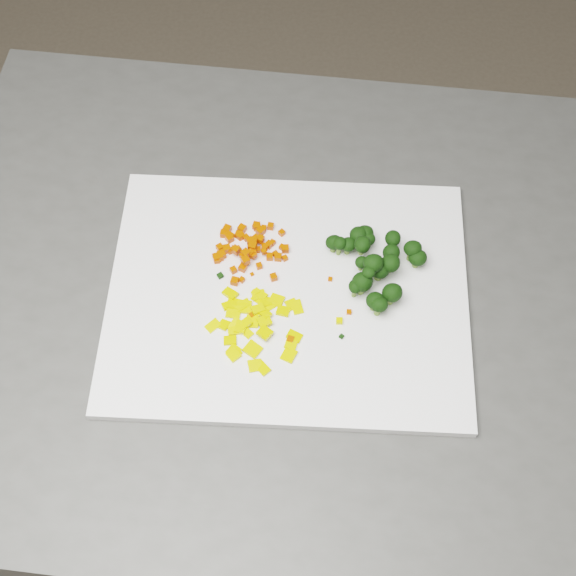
# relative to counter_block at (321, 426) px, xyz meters

# --- Properties ---
(ground) EXTENTS (4.00, 4.00, 0.00)m
(ground) POSITION_rel_counter_block_xyz_m (-0.04, -0.10, -0.45)
(ground) COLOR #736452
(ground) RESTS_ON ground
(counter_block) EXTENTS (1.05, 0.77, 0.90)m
(counter_block) POSITION_rel_counter_block_xyz_m (0.00, 0.00, 0.00)
(counter_block) COLOR #434341
(counter_block) RESTS_ON ground
(cutting_board) EXTENTS (0.42, 0.33, 0.01)m
(cutting_board) POSITION_rel_counter_block_xyz_m (-0.05, -0.01, 0.46)
(cutting_board) COLOR white
(cutting_board) RESTS_ON counter_block
(carrot_pile) EXTENTS (0.09, 0.09, 0.03)m
(carrot_pile) POSITION_rel_counter_block_xyz_m (-0.10, 0.05, 0.47)
(carrot_pile) COLOR #C33402
(carrot_pile) RESTS_ON cutting_board
(pepper_pile) EXTENTS (0.11, 0.11, 0.02)m
(pepper_pile) POSITION_rel_counter_block_xyz_m (-0.09, -0.05, 0.47)
(pepper_pile) COLOR yellow
(pepper_pile) RESTS_ON cutting_board
(broccoli_pile) EXTENTS (0.11, 0.11, 0.05)m
(broccoli_pile) POSITION_rel_counter_block_xyz_m (0.04, 0.03, 0.49)
(broccoli_pile) COLOR black
(broccoli_pile) RESTS_ON cutting_board
(carrot_cube_0) EXTENTS (0.01, 0.01, 0.01)m
(carrot_cube_0) POSITION_rel_counter_block_xyz_m (-0.07, 0.05, 0.46)
(carrot_cube_0) COLOR #C33402
(carrot_cube_0) RESTS_ON carrot_pile
(carrot_cube_1) EXTENTS (0.01, 0.01, 0.01)m
(carrot_cube_1) POSITION_rel_counter_block_xyz_m (-0.07, 0.06, 0.46)
(carrot_cube_1) COLOR #C33402
(carrot_cube_1) RESTS_ON carrot_pile
(carrot_cube_2) EXTENTS (0.01, 0.01, 0.01)m
(carrot_cube_2) POSITION_rel_counter_block_xyz_m (-0.13, 0.06, 0.47)
(carrot_cube_2) COLOR #C33402
(carrot_cube_2) RESTS_ON carrot_pile
(carrot_cube_3) EXTENTS (0.01, 0.01, 0.01)m
(carrot_cube_3) POSITION_rel_counter_block_xyz_m (-0.07, 0.01, 0.47)
(carrot_cube_3) COLOR #C33402
(carrot_cube_3) RESTS_ON carrot_pile
(carrot_cube_4) EXTENTS (0.01, 0.01, 0.01)m
(carrot_cube_4) POSITION_rel_counter_block_xyz_m (-0.12, 0.07, 0.47)
(carrot_cube_4) COLOR #C33402
(carrot_cube_4) RESTS_ON carrot_pile
(carrot_cube_5) EXTENTS (0.01, 0.01, 0.01)m
(carrot_cube_5) POSITION_rel_counter_block_xyz_m (-0.14, 0.05, 0.47)
(carrot_cube_5) COLOR #C33402
(carrot_cube_5) RESTS_ON carrot_pile
(carrot_cube_6) EXTENTS (0.01, 0.01, 0.01)m
(carrot_cube_6) POSITION_rel_counter_block_xyz_m (-0.09, 0.06, 0.47)
(carrot_cube_6) COLOR #C33402
(carrot_cube_6) RESTS_ON carrot_pile
(carrot_cube_7) EXTENTS (0.01, 0.01, 0.01)m
(carrot_cube_7) POSITION_rel_counter_block_xyz_m (-0.08, 0.06, 0.47)
(carrot_cube_7) COLOR #C33402
(carrot_cube_7) RESTS_ON carrot_pile
(carrot_cube_8) EXTENTS (0.01, 0.01, 0.01)m
(carrot_cube_8) POSITION_rel_counter_block_xyz_m (-0.10, 0.08, 0.47)
(carrot_cube_8) COLOR #C33402
(carrot_cube_8) RESTS_ON carrot_pile
(carrot_cube_9) EXTENTS (0.01, 0.01, 0.01)m
(carrot_cube_9) POSITION_rel_counter_block_xyz_m (-0.09, 0.05, 0.46)
(carrot_cube_9) COLOR #C33402
(carrot_cube_9) RESTS_ON carrot_pile
(carrot_cube_10) EXTENTS (0.01, 0.01, 0.01)m
(carrot_cube_10) POSITION_rel_counter_block_xyz_m (-0.12, 0.07, 0.47)
(carrot_cube_10) COLOR #C33402
(carrot_cube_10) RESTS_ON carrot_pile
(carrot_cube_11) EXTENTS (0.01, 0.01, 0.01)m
(carrot_cube_11) POSITION_rel_counter_block_xyz_m (-0.14, 0.04, 0.47)
(carrot_cube_11) COLOR #C33402
(carrot_cube_11) RESTS_ON carrot_pile
(carrot_cube_12) EXTENTS (0.01, 0.01, 0.01)m
(carrot_cube_12) POSITION_rel_counter_block_xyz_m (-0.11, 0.04, 0.47)
(carrot_cube_12) COLOR #C33402
(carrot_cube_12) RESTS_ON carrot_pile
(carrot_cube_13) EXTENTS (0.01, 0.01, 0.01)m
(carrot_cube_13) POSITION_rel_counter_block_xyz_m (-0.11, 0.02, 0.47)
(carrot_cube_13) COLOR #C33402
(carrot_cube_13) RESTS_ON carrot_pile
(carrot_cube_14) EXTENTS (0.01, 0.01, 0.01)m
(carrot_cube_14) POSITION_rel_counter_block_xyz_m (-0.12, 0.05, 0.46)
(carrot_cube_14) COLOR #C33402
(carrot_cube_14) RESTS_ON carrot_pile
(carrot_cube_15) EXTENTS (0.01, 0.01, 0.01)m
(carrot_cube_15) POSITION_rel_counter_block_xyz_m (-0.10, 0.04, 0.47)
(carrot_cube_15) COLOR #C33402
(carrot_cube_15) RESTS_ON carrot_pile
(carrot_cube_16) EXTENTS (0.01, 0.01, 0.01)m
(carrot_cube_16) POSITION_rel_counter_block_xyz_m (-0.10, 0.06, 0.47)
(carrot_cube_16) COLOR #C33402
(carrot_cube_16) RESTS_ON carrot_pile
(carrot_cube_17) EXTENTS (0.01, 0.01, 0.01)m
(carrot_cube_17) POSITION_rel_counter_block_xyz_m (-0.09, 0.03, 0.46)
(carrot_cube_17) COLOR #C33402
(carrot_cube_17) RESTS_ON carrot_pile
(carrot_cube_18) EXTENTS (0.01, 0.01, 0.01)m
(carrot_cube_18) POSITION_rel_counter_block_xyz_m (-0.12, 0.07, 0.47)
(carrot_cube_18) COLOR #C33402
(carrot_cube_18) RESTS_ON carrot_pile
(carrot_cube_19) EXTENTS (0.01, 0.01, 0.01)m
(carrot_cube_19) POSITION_rel_counter_block_xyz_m (-0.12, 0.05, 0.47)
(carrot_cube_19) COLOR #C33402
(carrot_cube_19) RESTS_ON carrot_pile
(carrot_cube_20) EXTENTS (0.01, 0.01, 0.01)m
(carrot_cube_20) POSITION_rel_counter_block_xyz_m (-0.12, 0.02, 0.46)
(carrot_cube_20) COLOR #C33402
(carrot_cube_20) RESTS_ON carrot_pile
(carrot_cube_21) EXTENTS (0.01, 0.01, 0.01)m
(carrot_cube_21) POSITION_rel_counter_block_xyz_m (-0.09, 0.05, 0.46)
(carrot_cube_21) COLOR #C33402
(carrot_cube_21) RESTS_ON carrot_pile
(carrot_cube_22) EXTENTS (0.01, 0.01, 0.01)m
(carrot_cube_22) POSITION_rel_counter_block_xyz_m (-0.10, 0.04, 0.47)
(carrot_cube_22) COLOR #C33402
(carrot_cube_22) RESTS_ON carrot_pile
(carrot_cube_23) EXTENTS (0.01, 0.01, 0.01)m
(carrot_cube_23) POSITION_rel_counter_block_xyz_m (-0.08, 0.06, 0.46)
(carrot_cube_23) COLOR #C33402
(carrot_cube_23) RESTS_ON carrot_pile
(carrot_cube_24) EXTENTS (0.01, 0.01, 0.01)m
(carrot_cube_24) POSITION_rel_counter_block_xyz_m (-0.10, 0.05, 0.47)
(carrot_cube_24) COLOR #C33402
(carrot_cube_24) RESTS_ON carrot_pile
(carrot_cube_25) EXTENTS (0.01, 0.01, 0.01)m
(carrot_cube_25) POSITION_rel_counter_block_xyz_m (-0.14, 0.03, 0.46)
(carrot_cube_25) COLOR #C33402
(carrot_cube_25) RESTS_ON carrot_pile
(carrot_cube_26) EXTENTS (0.01, 0.01, 0.01)m
(carrot_cube_26) POSITION_rel_counter_block_xyz_m (-0.13, 0.05, 0.47)
(carrot_cube_26) COLOR #C33402
(carrot_cube_26) RESTS_ON carrot_pile
(carrot_cube_27) EXTENTS (0.01, 0.01, 0.01)m
(carrot_cube_27) POSITION_rel_counter_block_xyz_m (-0.14, 0.07, 0.47)
(carrot_cube_27) COLOR #C33402
(carrot_cube_27) RESTS_ON carrot_pile
(carrot_cube_28) EXTENTS (0.01, 0.01, 0.01)m
(carrot_cube_28) POSITION_rel_counter_block_xyz_m (-0.13, 0.08, 0.47)
(carrot_cube_28) COLOR #C33402
(carrot_cube_28) RESTS_ON carrot_pile
(carrot_cube_29) EXTENTS (0.01, 0.01, 0.01)m
(carrot_cube_29) POSITION_rel_counter_block_xyz_m (-0.10, 0.06, 0.47)
(carrot_cube_29) COLOR #C33402
(carrot_cube_29) RESTS_ON carrot_pile
(carrot_cube_30) EXTENTS (0.01, 0.01, 0.01)m
(carrot_cube_30) POSITION_rel_counter_block_xyz_m (-0.10, 0.04, 0.47)
(carrot_cube_30) COLOR #C33402
(carrot_cube_30) RESTS_ON carrot_pile
(carrot_cube_31) EXTENTS (0.01, 0.01, 0.01)m
(carrot_cube_31) POSITION_rel_counter_block_xyz_m (-0.08, 0.08, 0.46)
(carrot_cube_31) COLOR #C33402
(carrot_cube_31) RESTS_ON carrot_pile
(carrot_cube_32) EXTENTS (0.01, 0.01, 0.01)m
(carrot_cube_32) POSITION_rel_counter_block_xyz_m (-0.14, 0.07, 0.47)
(carrot_cube_32) COLOR #C33402
(carrot_cube_32) RESTS_ON carrot_pile
(carrot_cube_33) EXTENTS (0.01, 0.01, 0.01)m
(carrot_cube_33) POSITION_rel_counter_block_xyz_m (-0.06, 0.04, 0.46)
(carrot_cube_33) COLOR #C33402
(carrot_cube_33) RESTS_ON carrot_pile
(carrot_cube_34) EXTENTS (0.01, 0.01, 0.01)m
(carrot_cube_34) POSITION_rel_counter_block_xyz_m (-0.12, 0.00, 0.47)
(carrot_cube_34) COLOR #C33402
(carrot_cube_34) RESTS_ON carrot_pile
(carrot_cube_35) EXTENTS (0.01, 0.01, 0.01)m
(carrot_cube_35) POSITION_rel_counter_block_xyz_m (-0.07, 0.08, 0.46)
(carrot_cube_35) COLOR #C33402
(carrot_cube_35) RESTS_ON carrot_pile
(carrot_cube_36) EXTENTS (0.01, 0.01, 0.01)m
(carrot_cube_36) POSITION_rel_counter_block_xyz_m (-0.12, 0.04, 0.47)
(carrot_cube_36) COLOR #C33402
(carrot_cube_36) RESTS_ON carrot_pile
(carrot_cube_37) EXTENTS (0.01, 0.01, 0.01)m
(carrot_cube_37) POSITION_rel_counter_block_xyz_m (-0.10, 0.04, 0.46)
(carrot_cube_37) COLOR #C33402
(carrot_cube_37) RESTS_ON carrot_pile
(carrot_cube_38) EXTENTS (0.01, 0.01, 0.01)m
(carrot_cube_38) POSITION_rel_counter_block_xyz_m (-0.11, 0.01, 0.46)
(carrot_cube_38) COLOR #C33402
(carrot_cube_38) RESTS_ON carrot_pile
(carrot_cube_39) EXTENTS (0.01, 0.01, 0.01)m
(carrot_cube_39) POSITION_rel_counter_block_xyz_m (-0.09, 0.04, 0.47)
(carrot_cube_39) COLOR #C33402
(carrot_cube_39) RESTS_ON carrot_pile
(carrot_cube_40) EXTENTS (0.01, 0.01, 0.01)m
(carrot_cube_40) POSITION_rel_counter_block_xyz_m (-0.13, 0.07, 0.47)
(carrot_cube_40) COLOR #C33402
(carrot_cube_40) RESTS_ON carrot_pile
(carrot_cube_41) EXTENTS (0.01, 0.01, 0.01)m
(carrot_cube_41) POSITION_rel_counter_block_xyz_m (-0.10, 0.08, 0.47)
(carrot_cube_41) COLOR #C33402
(carrot_cube_41) RESTS_ON carrot_pile
(carrot_cube_42) EXTENTS (0.01, 0.01, 0.01)m
(carrot_cube_42) POSITION_rel_counter_block_xyz_m (-0.11, 0.03, 0.47)
(carrot_cube_42) COLOR #C33402
(carrot_cube_42) RESTS_ON carrot_pile
(carrot_cube_43) EXTENTS (0.01, 0.01, 0.01)m
(carrot_cube_43) POSITION_rel_counter_block_xyz_m (-0.12, 0.08, 0.47)
(carrot_cube_43) COLOR #C33402
(carrot_cube_43) RESTS_ON carrot_pile
(carrot_cube_44) EXTENTS (0.01, 0.01, 0.01)m
(carrot_cube_44) POSITION_rel_counter_block_xyz_m (-0.10, 0.06, 0.47)
(carrot_cube_44) COLOR #C33402
(carrot_cube_44) RESTS_ON carrot_pile
(carrot_cube_45) EXTENTS (0.01, 0.01, 0.01)m
(carrot_cube_45) POSITION_rel_counter_block_xyz_m (-0.07, 0.04, 0.47)
(carrot_cube_45) COLOR #C33402
(carrot_cube_45) RESTS_ON carrot_pile
(carrot_cube_46) EXTENTS (0.01, 0.01, 0.01)m
(carrot_cube_46) POSITION_rel_counter_block_xyz_m (-0.09, 0.08, 0.46)
(carrot_cube_46) COLOR #C33402
(carrot_cube_46) RESTS_ON carrot_pile
(carrot_cube_47) EXTENTS (0.01, 0.01, 0.01)m
(carrot_cube_47) POSITION_rel_counter_block_xyz_m (-0.13, 0.05, 0.46)
(carrot_cube_47) COLOR #C33402
(carrot_cube_47) RESTS_ON carrot_pile
(carrot_cube_48) EXTENTS (0.01, 0.01, 0.01)m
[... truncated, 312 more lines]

